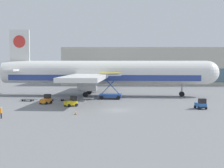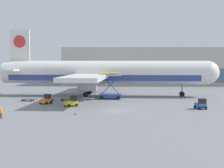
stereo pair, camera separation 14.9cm
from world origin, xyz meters
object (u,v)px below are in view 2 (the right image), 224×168
baggage_tug_foreground (72,102)px  baggage_dolly_third (67,99)px  baggage_tug_mid (201,104)px  baggage_dolly_lead (28,99)px  airplane_main (101,73)px  traffic_cone_near (75,112)px  baggage_tug_far (46,100)px  baggage_dolly_second (48,99)px  ground_crew_near (1,112)px  scissor_lift_loader (110,89)px

baggage_tug_foreground → baggage_dolly_third: bearing=67.4°
baggage_tug_mid → baggage_dolly_lead: size_ratio=0.71×
airplane_main → traffic_cone_near: 29.05m
baggage_tug_mid → baggage_tug_foreground: bearing=-108.6°
baggage_tug_far → baggage_dolly_third: (3.48, 5.09, -0.49)m
baggage_dolly_second → ground_crew_near: (-2.44, -21.46, 0.66)m
airplane_main → scissor_lift_loader: size_ratio=9.33×
baggage_dolly_third → traffic_cone_near: bearing=-69.4°
baggage_dolly_lead → ground_crew_near: (1.92, -21.36, 0.66)m
ground_crew_near → baggage_dolly_second: bearing=-4.6°
airplane_main → scissor_lift_loader: airplane_main is taller
scissor_lift_loader → traffic_cone_near: (-5.39, -21.95, -1.94)m
baggage_dolly_lead → baggage_tug_foreground: bearing=-29.5°
baggage_dolly_second → ground_crew_near: ground_crew_near is taller
scissor_lift_loader → baggage_tug_mid: (17.07, -15.53, -1.44)m
airplane_main → baggage_tug_mid: bearing=-44.4°
airplane_main → baggage_tug_foreground: bearing=-100.5°
baggage_dolly_lead → baggage_dolly_third: bearing=11.1°
baggage_tug_foreground → traffic_cone_near: baggage_tug_foreground is taller
baggage_dolly_third → baggage_tug_far: bearing=-117.2°
baggage_tug_mid → baggage_dolly_third: 29.30m
baggage_tug_mid → baggage_tug_far: 31.03m
baggage_tug_far → scissor_lift_loader: bearing=-33.7°
scissor_lift_loader → baggage_tug_foreground: (-7.41, -12.42, -1.44)m
ground_crew_near → scissor_lift_loader: bearing=-30.8°
baggage_dolly_second → baggage_dolly_third: (4.25, 0.48, 0.00)m
scissor_lift_loader → baggage_tug_far: scissor_lift_loader is taller
ground_crew_near → baggage_tug_mid: bearing=-71.3°
baggage_tug_foreground → baggage_dolly_lead: baggage_tug_foreground is taller
baggage_tug_far → baggage_dolly_lead: bearing=71.4°
airplane_main → baggage_tug_far: 19.18m
baggage_tug_far → traffic_cone_near: size_ratio=3.68×
baggage_tug_mid → traffic_cone_near: size_ratio=3.53×
baggage_tug_far → baggage_tug_mid: bearing=-79.9°
baggage_tug_mid → baggage_tug_far: bearing=-113.9°
baggage_dolly_third → baggage_tug_mid: bearing=-16.6°
baggage_tug_foreground → baggage_tug_far: bearing=110.4°
scissor_lift_loader → baggage_dolly_third: scissor_lift_loader is taller
baggage_tug_mid → baggage_tug_far: (-30.29, 6.75, 0.00)m
scissor_lift_loader → baggage_tug_mid: scissor_lift_loader is taller
traffic_cone_near → baggage_dolly_third: bearing=103.4°
airplane_main → ground_crew_near: (-13.77, -32.08, -4.79)m
baggage_tug_mid → traffic_cone_near: baggage_tug_mid is taller
traffic_cone_near → scissor_lift_loader: bearing=76.2°
scissor_lift_loader → baggage_tug_foreground: size_ratio=2.23×
baggage_dolly_third → scissor_lift_loader: bearing=28.0°
baggage_tug_foreground → baggage_tug_mid: bearing=-44.8°
baggage_tug_mid → ground_crew_near: (-33.49, -10.11, 0.17)m
baggage_dolly_second → baggage_dolly_third: same height
airplane_main → baggage_tug_far: size_ratio=20.84×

